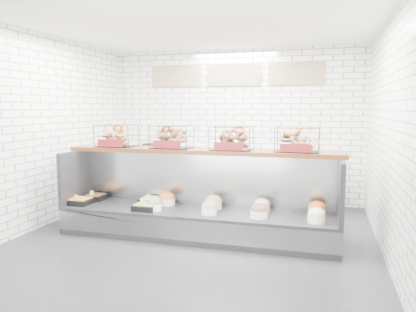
% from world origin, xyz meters
% --- Properties ---
extents(ground, '(5.50, 5.50, 0.00)m').
position_xyz_m(ground, '(0.00, 0.00, 0.00)').
color(ground, black).
rests_on(ground, ground).
extents(room_shell, '(5.02, 5.51, 3.01)m').
position_xyz_m(room_shell, '(0.00, 0.60, 2.06)').
color(room_shell, white).
rests_on(room_shell, ground).
extents(display_case, '(4.00, 0.90, 1.20)m').
position_xyz_m(display_case, '(0.01, 0.34, 0.33)').
color(display_case, black).
rests_on(display_case, ground).
extents(bagel_shelf, '(4.10, 0.50, 0.40)m').
position_xyz_m(bagel_shelf, '(-0.00, 0.52, 1.38)').
color(bagel_shelf, '#401E0D').
rests_on(bagel_shelf, display_case).
extents(prep_counter, '(4.00, 0.60, 1.20)m').
position_xyz_m(prep_counter, '(-0.01, 2.43, 0.47)').
color(prep_counter, '#93969B').
rests_on(prep_counter, ground).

